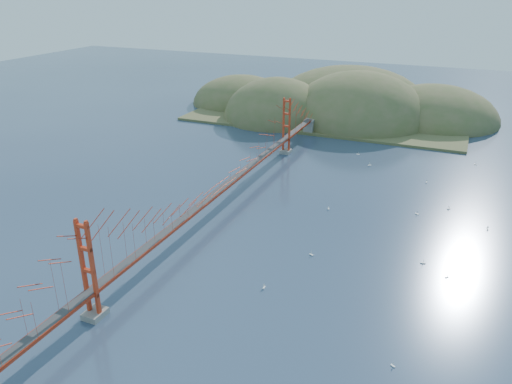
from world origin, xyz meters
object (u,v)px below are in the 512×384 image
at_px(sailboat_0, 264,287).
at_px(sailboat_2, 393,365).
at_px(bridge, 220,167).
at_px(sailboat_1, 329,208).

height_order(sailboat_0, sailboat_2, sailboat_0).
bearing_deg(sailboat_2, sailboat_0, 155.98).
relative_size(bridge, sailboat_2, 167.03).
bearing_deg(bridge, sailboat_1, 22.13).
xyz_separation_m(bridge, sailboat_1, (15.80, 6.42, -6.87)).
relative_size(sailboat_1, sailboat_0, 0.90).
height_order(bridge, sailboat_2, bridge).
bearing_deg(sailboat_2, sailboat_1, 115.54).
xyz_separation_m(sailboat_0, sailboat_2, (16.12, -7.18, -0.02)).
relative_size(sailboat_0, sailboat_2, 1.23).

